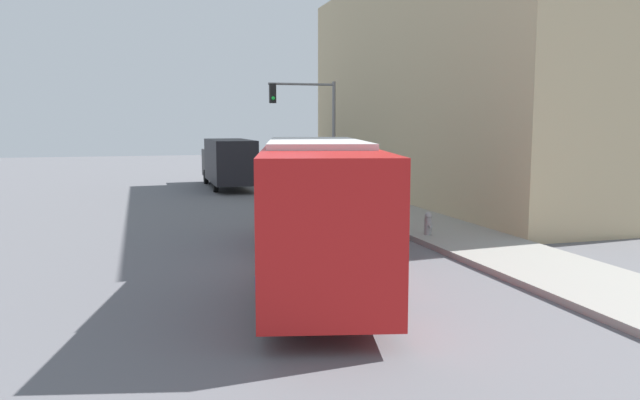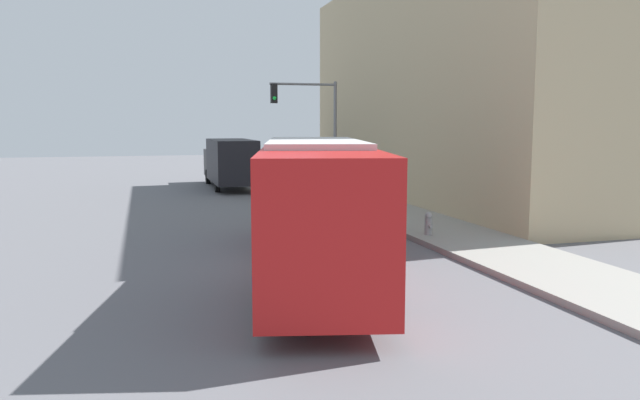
# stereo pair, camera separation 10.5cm
# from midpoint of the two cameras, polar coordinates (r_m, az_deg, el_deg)

# --- Properties ---
(ground_plane) EXTENTS (120.00, 120.00, 0.00)m
(ground_plane) POSITION_cam_midpoint_polar(r_m,az_deg,el_deg) (16.36, -2.41, -6.26)
(ground_plane) COLOR slate
(sidewalk) EXTENTS (3.16, 70.00, 0.17)m
(sidewalk) POSITION_cam_midpoint_polar(r_m,az_deg,el_deg) (36.99, -0.65, 1.32)
(sidewalk) COLOR gray
(sidewalk) RESTS_ON ground_plane
(building_facade) EXTENTS (6.00, 23.61, 11.17)m
(building_facade) POSITION_cam_midpoint_polar(r_m,az_deg,el_deg) (31.80, 11.03, 10.20)
(building_facade) COLOR tan
(building_facade) RESTS_ON ground_plane
(city_bus) EXTENTS (5.08, 12.19, 3.35)m
(city_bus) POSITION_cam_midpoint_polar(r_m,az_deg,el_deg) (15.68, -0.64, 0.29)
(city_bus) COLOR red
(city_bus) RESTS_ON ground_plane
(delivery_truck) EXTENTS (2.24, 8.46, 2.84)m
(delivery_truck) POSITION_cam_midpoint_polar(r_m,az_deg,el_deg) (36.71, -8.53, 3.52)
(delivery_truck) COLOR black
(delivery_truck) RESTS_ON ground_plane
(fire_hydrant) EXTENTS (0.25, 0.33, 0.74)m
(fire_hydrant) POSITION_cam_midpoint_polar(r_m,az_deg,el_deg) (20.49, 9.72, -2.12)
(fire_hydrant) COLOR #999999
(fire_hydrant) RESTS_ON sidewalk
(traffic_light_pole) EXTENTS (3.28, 0.35, 5.57)m
(traffic_light_pole) POSITION_cam_midpoint_polar(r_m,az_deg,el_deg) (29.96, -0.83, 7.44)
(traffic_light_pole) COLOR slate
(traffic_light_pole) RESTS_ON sidewalk
(parking_meter) EXTENTS (0.14, 0.14, 1.32)m
(parking_meter) POSITION_cam_midpoint_polar(r_m,az_deg,el_deg) (26.97, 3.12, 1.28)
(parking_meter) COLOR slate
(parking_meter) RESTS_ON sidewalk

